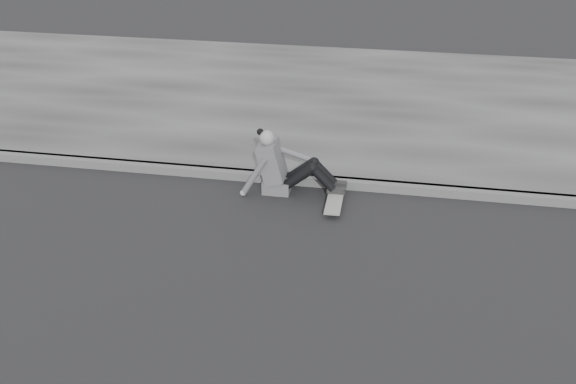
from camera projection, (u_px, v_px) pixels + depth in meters
name	position (u px, v px, depth m)	size (l,w,h in m)	color
curb	(539.00, 199.00, 8.29)	(24.00, 0.16, 0.12)	#525252
sidewalk	(509.00, 111.00, 10.88)	(24.00, 6.00, 0.12)	#3E3E3E
skateboard	(335.00, 200.00, 8.24)	(0.20, 0.78, 0.09)	gray
seated_woman	(282.00, 167.00, 8.42)	(1.38, 0.46, 0.88)	#515154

